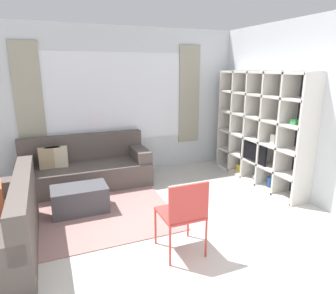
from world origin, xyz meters
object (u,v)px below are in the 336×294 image
(shelving_unit, at_px, (261,129))
(ottoman, at_px, (80,199))
(couch_main, at_px, (85,168))
(folding_chair, at_px, (184,211))

(shelving_unit, height_order, ottoman, shelving_unit)
(couch_main, height_order, ottoman, couch_main)
(shelving_unit, xyz_separation_m, folding_chair, (-2.17, -1.50, -0.43))
(shelving_unit, xyz_separation_m, ottoman, (-3.10, -0.04, -0.76))
(couch_main, distance_m, folding_chair, 2.56)
(shelving_unit, distance_m, couch_main, 3.11)
(couch_main, xyz_separation_m, folding_chair, (0.71, -2.45, 0.21))
(shelving_unit, relative_size, couch_main, 1.00)
(ottoman, bearing_deg, couch_main, 78.11)
(shelving_unit, height_order, folding_chair, shelving_unit)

